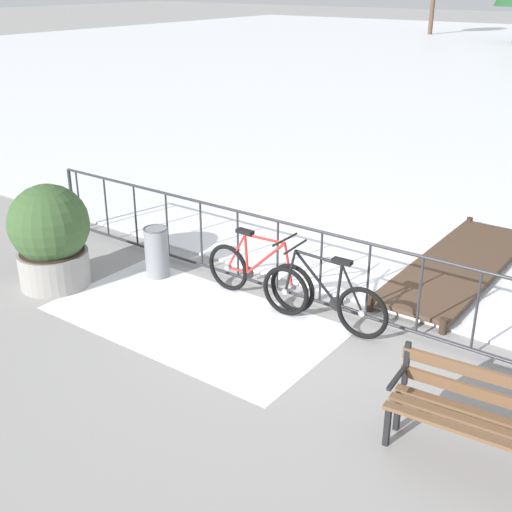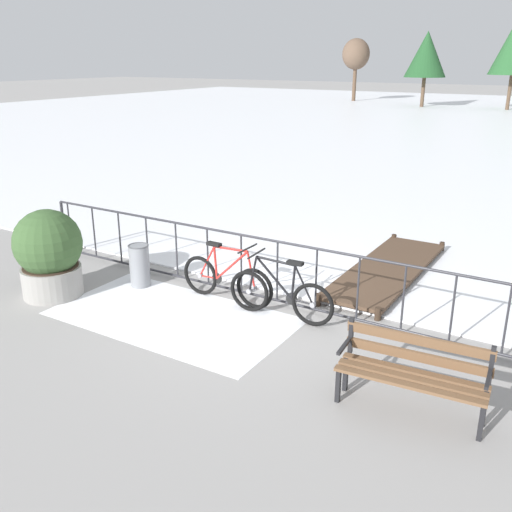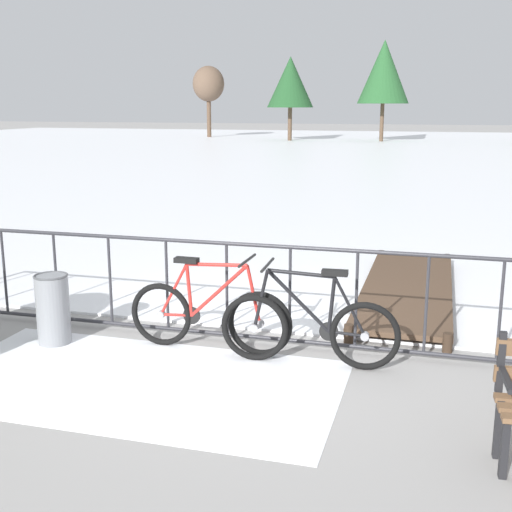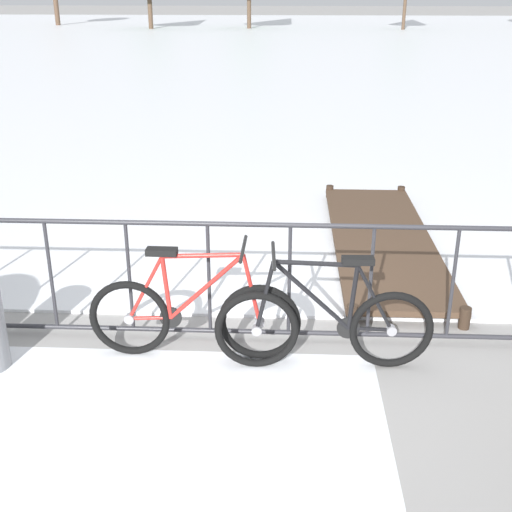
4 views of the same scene
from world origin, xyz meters
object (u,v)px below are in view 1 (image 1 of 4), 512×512
(park_bench, at_px, (483,412))
(bicycle_second, at_px, (259,275))
(trash_bin, at_px, (157,252))
(planter_with_shrub, at_px, (50,236))
(bicycle_near_railing, at_px, (323,299))

(park_bench, bearing_deg, bicycle_second, 157.79)
(park_bench, height_order, trash_bin, park_bench)
(bicycle_second, height_order, planter_with_shrub, planter_with_shrub)
(bicycle_near_railing, distance_m, park_bench, 2.69)
(bicycle_second, bearing_deg, trash_bin, -171.85)
(bicycle_second, distance_m, planter_with_shrub, 2.90)
(bicycle_near_railing, distance_m, planter_with_shrub, 3.82)
(trash_bin, bearing_deg, bicycle_second, 8.15)
(bicycle_near_railing, bearing_deg, planter_with_shrub, -162.11)
(park_bench, bearing_deg, trash_bin, 167.04)
(bicycle_second, distance_m, trash_bin, 1.64)
(bicycle_near_railing, distance_m, bicycle_second, 1.04)
(bicycle_near_railing, height_order, planter_with_shrub, planter_with_shrub)
(bicycle_near_railing, distance_m, trash_bin, 2.66)
(bicycle_second, relative_size, planter_with_shrub, 1.19)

